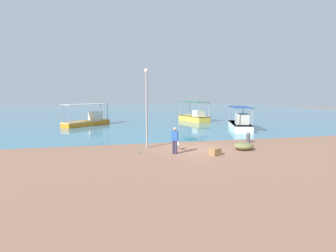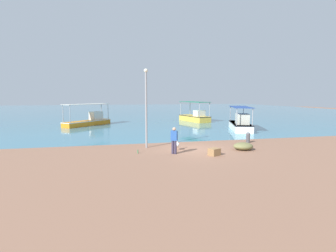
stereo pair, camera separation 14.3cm
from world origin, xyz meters
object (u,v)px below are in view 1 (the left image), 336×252
at_px(fishing_boat_near_right, 240,124).
at_px(fishing_boat_outer, 88,120).
at_px(glass_bottle, 138,152).
at_px(fisherman_standing, 175,140).
at_px(pelican, 178,144).
at_px(mooring_bollard, 248,137).
at_px(fishing_boat_near_left, 194,117).
at_px(lamp_post, 147,104).
at_px(cargo_crate, 215,152).
at_px(net_pile, 244,146).

distance_m(fishing_boat_near_right, fishing_boat_outer, 18.11).
bearing_deg(glass_bottle, fisherman_standing, -16.44).
xyz_separation_m(pelican, mooring_bollard, (6.08, 1.41, 0.06)).
distance_m(fishing_boat_near_right, mooring_bollard, 7.51).
bearing_deg(fishing_boat_near_left, lamp_post, -118.44).
relative_size(mooring_bollard, glass_bottle, 3.03).
height_order(lamp_post, mooring_bollard, lamp_post).
height_order(mooring_bollard, glass_bottle, mooring_bollard).
height_order(pelican, cargo_crate, pelican).
height_order(fishing_boat_near_right, fisherman_standing, fishing_boat_near_right).
xyz_separation_m(fishing_boat_near_left, mooring_bollard, (-1.43, -17.25, -0.22)).
distance_m(fishing_boat_near_left, mooring_bollard, 17.32).
height_order(lamp_post, net_pile, lamp_post).
bearing_deg(fishing_boat_near_left, cargo_crate, -105.38).
bearing_deg(fishing_boat_near_left, pelican, -111.92).
bearing_deg(fishing_boat_near_left, fishing_boat_near_right, -81.35).
xyz_separation_m(lamp_post, cargo_crate, (3.73, -3.34, -2.89)).
bearing_deg(fisherman_standing, glass_bottle, 163.56).
bearing_deg(cargo_crate, lamp_post, 138.18).
xyz_separation_m(lamp_post, mooring_bollard, (8.01, 0.17, -2.67)).
bearing_deg(fishing_boat_outer, mooring_bollard, -49.80).
height_order(fishing_boat_near_right, net_pile, fishing_boat_near_right).
distance_m(fishing_boat_outer, lamp_post, 16.50).
bearing_deg(fishing_boat_outer, net_pile, -57.62).
bearing_deg(pelican, fishing_boat_near_left, 68.08).
distance_m(pelican, lamp_post, 3.56).
bearing_deg(glass_bottle, fishing_boat_near_right, 36.59).
xyz_separation_m(pelican, net_pile, (4.36, -0.99, -0.12)).
bearing_deg(fishing_boat_outer, fisherman_standing, -70.35).
xyz_separation_m(fishing_boat_near_left, lamp_post, (-9.44, -17.42, 2.45)).
relative_size(fishing_boat_outer, net_pile, 4.30).
bearing_deg(glass_bottle, lamp_post, 65.13).
height_order(lamp_post, glass_bottle, lamp_post).
bearing_deg(cargo_crate, net_pile, 23.38).
distance_m(fishing_boat_outer, net_pile, 21.04).
xyz_separation_m(lamp_post, fisherman_standing, (1.42, -2.39, -2.20)).
xyz_separation_m(fishing_boat_outer, glass_bottle, (4.18, -17.27, -0.52)).
xyz_separation_m(fishing_boat_outer, cargo_crate, (8.71, -18.87, -0.40)).
height_order(fishing_boat_outer, cargo_crate, fishing_boat_outer).
xyz_separation_m(mooring_bollard, cargo_crate, (-4.28, -3.50, -0.22)).
bearing_deg(fishing_boat_outer, fishing_boat_near_right, -27.96).
bearing_deg(lamp_post, pelican, -32.85).
bearing_deg(glass_bottle, fishing_boat_outer, 103.61).
bearing_deg(glass_bottle, pelican, 10.16).
relative_size(fishing_boat_outer, fishing_boat_near_left, 1.00).
xyz_separation_m(fishing_boat_outer, mooring_bollard, (12.99, -15.37, -0.19)).
bearing_deg(fisherman_standing, net_pile, 1.84).
height_order(fishing_boat_outer, glass_bottle, fishing_boat_outer).
relative_size(lamp_post, mooring_bollard, 6.72).
relative_size(pelican, glass_bottle, 2.98).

